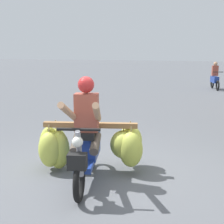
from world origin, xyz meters
The scene contains 3 objects.
ground_plane centered at (0.00, 0.00, 0.00)m, with size 120.00×120.00×0.00m, color #56595E.
motorbike_main_loaded centered at (-0.23, 0.09, 0.50)m, with size 1.78×1.94×1.58m.
motorbike_distant_ahead_left centered at (0.60, 12.96, 0.57)m, with size 0.70×1.56×1.40m.
Camera 1 is at (1.99, -4.30, 1.93)m, focal length 51.71 mm.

